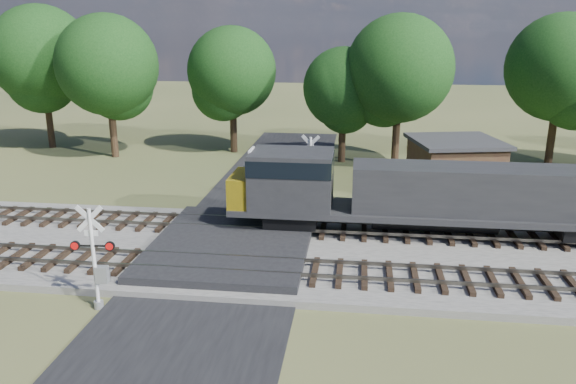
# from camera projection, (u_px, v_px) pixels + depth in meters

# --- Properties ---
(ground) EXTENTS (160.00, 160.00, 0.00)m
(ground) POSITION_uv_depth(u_px,v_px,m) (230.00, 256.00, 25.25)
(ground) COLOR #424E29
(ground) RESTS_ON ground
(ballast_bed) EXTENTS (140.00, 10.00, 0.30)m
(ballast_bed) POSITION_uv_depth(u_px,v_px,m) (456.00, 260.00, 24.47)
(ballast_bed) COLOR gray
(ballast_bed) RESTS_ON ground
(road) EXTENTS (7.00, 60.00, 0.08)m
(road) POSITION_uv_depth(u_px,v_px,m) (230.00, 255.00, 25.24)
(road) COLOR black
(road) RESTS_ON ground
(crossing_panel) EXTENTS (7.00, 9.00, 0.62)m
(crossing_panel) POSITION_uv_depth(u_px,v_px,m) (232.00, 246.00, 25.64)
(crossing_panel) COLOR #262628
(crossing_panel) RESTS_ON ground
(track_near) EXTENTS (140.00, 2.60, 0.33)m
(track_near) POSITION_uv_depth(u_px,v_px,m) (293.00, 270.00, 22.85)
(track_near) COLOR black
(track_near) RESTS_ON ballast_bed
(track_far) EXTENTS (140.00, 2.60, 0.33)m
(track_far) POSITION_uv_depth(u_px,v_px,m) (305.00, 228.00, 27.61)
(track_far) COLOR black
(track_far) RESTS_ON ballast_bed
(crossing_signal_near) EXTENTS (1.61, 0.36, 3.98)m
(crossing_signal_near) POSITION_uv_depth(u_px,v_px,m) (97.00, 267.00, 20.14)
(crossing_signal_near) COLOR silver
(crossing_signal_near) RESTS_ON ground
(crossing_signal_far) EXTENTS (1.70, 0.43, 4.23)m
(crossing_signal_far) POSITION_uv_depth(u_px,v_px,m) (309.00, 178.00, 31.45)
(crossing_signal_far) COLOR silver
(crossing_signal_far) RESTS_ON ground
(equipment_shed) EXTENTS (6.01, 6.01, 3.44)m
(equipment_shed) POSITION_uv_depth(u_px,v_px,m) (454.00, 167.00, 34.02)
(equipment_shed) COLOR #46281E
(equipment_shed) RESTS_ON ground
(treeline) EXTENTS (82.44, 10.94, 11.71)m
(treeline) POSITION_uv_depth(u_px,v_px,m) (364.00, 71.00, 41.45)
(treeline) COLOR black
(treeline) RESTS_ON ground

